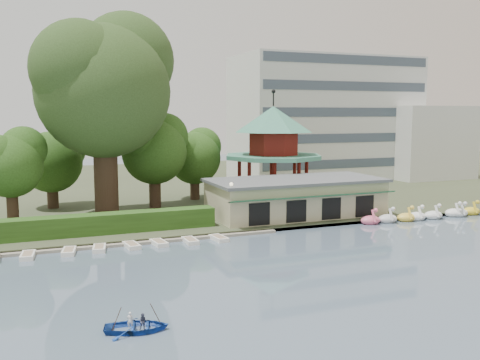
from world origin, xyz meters
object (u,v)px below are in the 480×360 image
dock (89,246)px  pavilion (273,144)px  boathouse (296,197)px  big_tree (105,81)px  rowboat_with_passengers (137,322)px

dock → pavilion: size_ratio=2.52×
dock → boathouse: bearing=12.2°
big_tree → rowboat_with_passengers: big_tree is taller
dock → rowboat_with_passengers: (0.43, -18.84, 0.36)m
dock → rowboat_with_passengers: bearing=-88.7°
boathouse → pavilion: 11.43m
pavilion → rowboat_with_passengers: size_ratio=2.54×
pavilion → rowboat_with_passengers: (-23.57, -33.64, -7.00)m
boathouse → big_tree: (-18.82, 6.25, 12.16)m
pavilion → big_tree: (-20.82, -3.78, 7.04)m
dock → big_tree: (3.18, 11.02, 14.41)m
rowboat_with_passengers → pavilion: bearing=55.0°
pavilion → big_tree: big_tree is taller
boathouse → big_tree: size_ratio=0.87×
boathouse → rowboat_with_passengers: bearing=-132.4°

